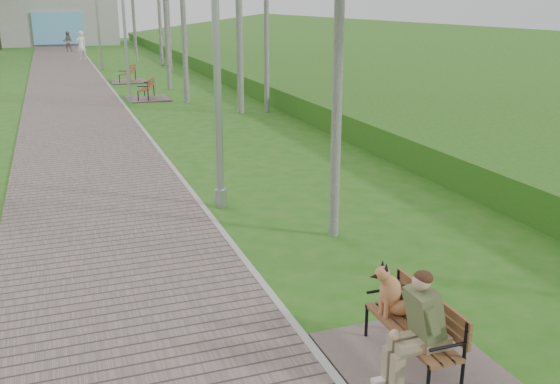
# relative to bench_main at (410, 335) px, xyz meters

# --- Properties ---
(ground) EXTENTS (120.00, 120.00, 0.00)m
(ground) POSITION_rel_bench_main_xyz_m (-0.81, 3.47, -0.40)
(ground) COLOR #216012
(ground) RESTS_ON ground
(walkway) EXTENTS (3.50, 67.00, 0.04)m
(walkway) POSITION_rel_bench_main_xyz_m (-2.56, 24.97, -0.38)
(walkway) COLOR #62534F
(walkway) RESTS_ON ground
(kerb) EXTENTS (0.10, 67.00, 0.05)m
(kerb) POSITION_rel_bench_main_xyz_m (-0.81, 24.97, -0.37)
(kerb) COLOR #999993
(kerb) RESTS_ON ground
(embankment) EXTENTS (14.00, 70.00, 1.60)m
(embankment) POSITION_rel_bench_main_xyz_m (11.19, 23.47, -0.40)
(embankment) COLOR #477128
(embankment) RESTS_ON ground
(building_north) EXTENTS (10.00, 5.20, 4.00)m
(building_north) POSITION_rel_bench_main_xyz_m (-2.31, 54.45, 1.60)
(building_north) COLOR #9E9E99
(building_north) RESTS_ON ground
(bench_main) EXTENTS (1.64, 1.83, 1.43)m
(bench_main) POSITION_rel_bench_main_xyz_m (0.00, 0.00, 0.00)
(bench_main) COLOR #62534F
(bench_main) RESTS_ON ground
(bench_second) EXTENTS (1.64, 1.82, 1.00)m
(bench_second) POSITION_rel_bench_main_xyz_m (0.21, 19.91, -0.21)
(bench_second) COLOR #62534F
(bench_second) RESTS_ON ground
(bench_third) EXTENTS (1.64, 1.83, 1.01)m
(bench_third) POSITION_rel_bench_main_xyz_m (0.18, 25.68, -0.21)
(bench_third) COLOR #62534F
(bench_third) RESTS_ON ground
(lamp_post_near) EXTENTS (0.23, 0.23, 5.90)m
(lamp_post_near) POSITION_rel_bench_main_xyz_m (-0.47, 5.90, 2.36)
(lamp_post_near) COLOR #999BA0
(lamp_post_near) RESTS_ON ground
(lamp_post_second) EXTENTS (0.19, 0.19, 4.87)m
(lamp_post_second) POSITION_rel_bench_main_xyz_m (-0.55, 19.02, 1.88)
(lamp_post_second) COLOR #999BA0
(lamp_post_second) RESTS_ON ground
(lamp_post_third) EXTENTS (0.21, 0.21, 5.45)m
(lamp_post_third) POSITION_rel_bench_main_xyz_m (-0.53, 31.75, 2.15)
(lamp_post_third) COLOR #999BA0
(lamp_post_third) RESTS_ON ground
(lamp_post_far) EXTENTS (0.17, 0.17, 4.50)m
(lamp_post_far) POSITION_rel_bench_main_xyz_m (-0.71, 53.77, 1.71)
(lamp_post_far) COLOR #999BA0
(lamp_post_far) RESTS_ON ground
(pedestrian_near) EXTENTS (0.80, 0.69, 1.86)m
(pedestrian_near) POSITION_rel_bench_main_xyz_m (-1.22, 38.29, 0.53)
(pedestrian_near) COLOR white
(pedestrian_near) RESTS_ON ground
(pedestrian_far) EXTENTS (0.85, 0.73, 1.52)m
(pedestrian_far) POSITION_rel_bench_main_xyz_m (-1.81, 45.70, 0.36)
(pedestrian_far) COLOR gray
(pedestrian_far) RESTS_ON ground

